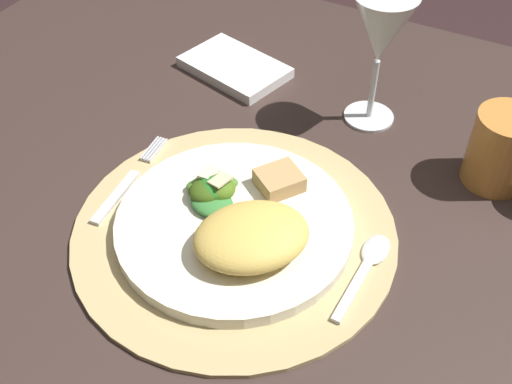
% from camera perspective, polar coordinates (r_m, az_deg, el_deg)
% --- Properties ---
extents(dining_table, '(1.17, 0.97, 0.72)m').
position_cam_1_polar(dining_table, '(0.82, -0.37, -6.81)').
color(dining_table, '#372824').
rests_on(dining_table, ground).
extents(placemat, '(0.36, 0.36, 0.01)m').
position_cam_1_polar(placemat, '(0.69, -1.96, -3.56)').
color(placemat, tan).
rests_on(placemat, dining_table).
extents(dinner_plate, '(0.26, 0.26, 0.02)m').
position_cam_1_polar(dinner_plate, '(0.68, -1.98, -2.94)').
color(dinner_plate, silver).
rests_on(dinner_plate, placemat).
extents(pasta_serving, '(0.15, 0.15, 0.04)m').
position_cam_1_polar(pasta_serving, '(0.64, -0.42, -4.03)').
color(pasta_serving, '#E0BB56').
rests_on(pasta_serving, dinner_plate).
extents(salad_greens, '(0.08, 0.08, 0.03)m').
position_cam_1_polar(salad_greens, '(0.70, -3.93, 0.15)').
color(salad_greens, '#48792D').
rests_on(salad_greens, dinner_plate).
extents(bread_piece, '(0.06, 0.06, 0.02)m').
position_cam_1_polar(bread_piece, '(0.71, 2.12, 1.07)').
color(bread_piece, tan).
rests_on(bread_piece, dinner_plate).
extents(fork, '(0.03, 0.16, 0.00)m').
position_cam_1_polar(fork, '(0.75, -11.59, 0.85)').
color(fork, silver).
rests_on(fork, placemat).
extents(spoon, '(0.03, 0.13, 0.01)m').
position_cam_1_polar(spoon, '(0.67, 10.22, -6.20)').
color(spoon, silver).
rests_on(spoon, placemat).
extents(napkin, '(0.17, 0.13, 0.02)m').
position_cam_1_polar(napkin, '(0.93, -1.95, 11.23)').
color(napkin, white).
rests_on(napkin, dining_table).
extents(wine_glass, '(0.08, 0.08, 0.17)m').
position_cam_1_polar(wine_glass, '(0.79, 11.31, 13.92)').
color(wine_glass, silver).
rests_on(wine_glass, dining_table).
extents(amber_tumbler, '(0.08, 0.08, 0.09)m').
position_cam_1_polar(amber_tumbler, '(0.78, 21.39, 3.63)').
color(amber_tumbler, '#C9843B').
rests_on(amber_tumbler, dining_table).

